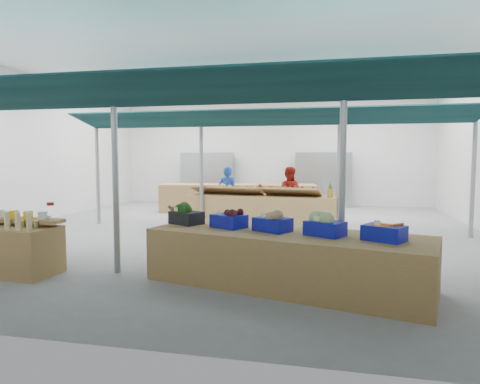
{
  "coord_description": "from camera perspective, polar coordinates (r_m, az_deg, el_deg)",
  "views": [
    {
      "loc": [
        2.38,
        -10.18,
        1.86
      ],
      "look_at": [
        0.49,
        -1.6,
        1.13
      ],
      "focal_mm": 32.0,
      "sensor_mm": 36.0,
      "label": 1
    }
  ],
  "objects": [
    {
      "name": "crate_broccoli",
      "position": [
        6.95,
        -7.16,
        -2.95
      ],
      "size": [
        0.61,
        0.55,
        0.35
      ],
      "rotation": [
        0.0,
        0.0,
        -0.51
      ],
      "color": "black",
      "rests_on": "veg_counter"
    },
    {
      "name": "apple_heap_red",
      "position": [
        11.03,
        6.82,
        0.27
      ],
      "size": [
        1.59,
        0.91,
        0.27
      ],
      "rotation": [
        0.0,
        0.0,
        -0.14
      ],
      "color": "#997247",
      "rests_on": "fruit_counter"
    },
    {
      "name": "back_shelving_right",
      "position": [
        16.21,
        11.04,
        1.59
      ],
      "size": [
        2.0,
        0.5,
        2.0
      ],
      "primitive_type": "cube",
      "color": "#B23F33",
      "rests_on": "floor"
    },
    {
      "name": "hall",
      "position": [
        11.89,
        0.83,
        8.51
      ],
      "size": [
        13.0,
        13.0,
        13.0
      ],
      "color": "silver",
      "rests_on": "ground"
    },
    {
      "name": "far_counter",
      "position": [
        14.45,
        -0.28,
        -0.81
      ],
      "size": [
        5.29,
        1.81,
        0.94
      ],
      "primitive_type": "cube",
      "rotation": [
        0.0,
        0.0,
        0.15
      ],
      "color": "olive",
      "rests_on": "floor"
    },
    {
      "name": "fruit_counter",
      "position": [
        11.34,
        2.89,
        -2.57
      ],
      "size": [
        4.0,
        1.22,
        0.85
      ],
      "primitive_type": "cube",
      "rotation": [
        0.0,
        0.0,
        -0.07
      ],
      "color": "olive",
      "rests_on": "floor"
    },
    {
      "name": "sparrow",
      "position": [
        6.92,
        -9.02,
        -2.25
      ],
      "size": [
        0.12,
        0.09,
        0.11
      ],
      "rotation": [
        0.0,
        0.0,
        -0.51
      ],
      "color": "brown",
      "rests_on": "crate_broccoli"
    },
    {
      "name": "crate_celeriac",
      "position": [
        6.24,
        4.36,
        -3.92
      ],
      "size": [
        0.61,
        0.55,
        0.31
      ],
      "rotation": [
        0.0,
        0.0,
        -0.51
      ],
      "color": "#0E159C",
      "rests_on": "veg_counter"
    },
    {
      "name": "crate_beets",
      "position": [
        6.55,
        -1.5,
        -3.6
      ],
      "size": [
        0.61,
        0.55,
        0.29
      ],
      "rotation": [
        0.0,
        0.0,
        -0.51
      ],
      "color": "#0E159C",
      "rests_on": "veg_counter"
    },
    {
      "name": "veg_counter",
      "position": [
        6.26,
        6.23,
        -8.88
      ],
      "size": [
        4.21,
        2.3,
        0.78
      ],
      "primitive_type": "cube",
      "rotation": [
        0.0,
        0.0,
        -0.25
      ],
      "color": "olive",
      "rests_on": "floor"
    },
    {
      "name": "crate_carrots",
      "position": [
        5.84,
        18.67,
        -5.09
      ],
      "size": [
        0.61,
        0.55,
        0.29
      ],
      "rotation": [
        0.0,
        0.0,
        -0.51
      ],
      "color": "#0E159C",
      "rests_on": "veg_counter"
    },
    {
      "name": "vendor_right",
      "position": [
        12.31,
        6.5,
        -0.3
      ],
      "size": [
        0.81,
        0.65,
        1.58
      ],
      "primitive_type": "imported",
      "rotation": [
        0.0,
        0.0,
        3.07
      ],
      "color": "maroon",
      "rests_on": "floor"
    },
    {
      "name": "vendor_left",
      "position": [
        12.62,
        -1.65,
        -0.15
      ],
      "size": [
        0.6,
        0.42,
        1.58
      ],
      "primitive_type": "imported",
      "rotation": [
        0.0,
        0.0,
        3.07
      ],
      "color": "blue",
      "rests_on": "floor"
    },
    {
      "name": "floor",
      "position": [
        10.62,
        -0.76,
        -5.36
      ],
      "size": [
        13.0,
        13.0,
        0.0
      ],
      "primitive_type": "plane",
      "color": "slate",
      "rests_on": "ground"
    },
    {
      "name": "apple_heap_yellow",
      "position": [
        11.45,
        -1.78,
        0.47
      ],
      "size": [
        1.98,
        0.97,
        0.27
      ],
      "rotation": [
        0.0,
        0.0,
        -0.14
      ],
      "color": "#997247",
      "rests_on": "fruit_counter"
    },
    {
      "name": "pineapple",
      "position": [
        10.9,
        11.93,
        0.24
      ],
      "size": [
        0.14,
        0.14,
        0.39
      ],
      "rotation": [
        0.0,
        0.0,
        -0.14
      ],
      "color": "#8C6019",
      "rests_on": "fruit_counter"
    },
    {
      "name": "crate_stack",
      "position": [
        5.63,
        13.13,
        -11.75
      ],
      "size": [
        0.52,
        0.41,
        0.55
      ],
      "primitive_type": "cube",
      "rotation": [
        0.0,
        0.0,
        -0.22
      ],
      "color": "#0E159C",
      "rests_on": "floor"
    },
    {
      "name": "pole_grid",
      "position": [
        8.59,
        1.45,
        4.4
      ],
      "size": [
        10.0,
        4.6,
        3.0
      ],
      "color": "gray",
      "rests_on": "floor"
    },
    {
      "name": "pole_ribbon",
      "position": [
        7.55,
        -23.99,
        -1.62
      ],
      "size": [
        0.12,
        0.12,
        0.28
      ],
      "color": "#B81A0C",
      "rests_on": "pole_grid"
    },
    {
      "name": "back_shelving_left",
      "position": [
        16.92,
        -4.38,
        1.79
      ],
      "size": [
        2.0,
        0.5,
        2.0
      ],
      "primitive_type": "cube",
      "color": "#B23F33",
      "rests_on": "floor"
    },
    {
      "name": "bottle_shelf",
      "position": [
        7.86,
        -28.58,
        -6.44
      ],
      "size": [
        1.75,
        1.17,
        1.03
      ],
      "rotation": [
        0.0,
        0.0,
        -0.08
      ],
      "color": "olive",
      "rests_on": "floor"
    },
    {
      "name": "awnings",
      "position": [
        8.64,
        1.46,
        10.84
      ],
      "size": [
        9.5,
        7.08,
        0.3
      ],
      "color": "black",
      "rests_on": "pole_grid"
    },
    {
      "name": "crate_cabbage",
      "position": [
        5.99,
        11.27,
        -4.23
      ],
      "size": [
        0.61,
        0.55,
        0.35
      ],
      "rotation": [
        0.0,
        0.0,
        -0.51
      ],
      "color": "#0E159C",
      "rests_on": "veg_counter"
    }
  ]
}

